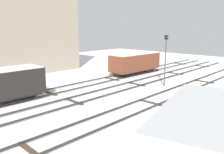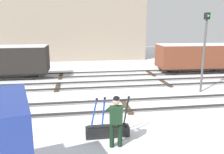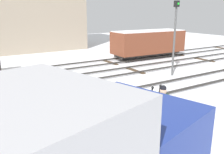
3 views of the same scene
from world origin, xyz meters
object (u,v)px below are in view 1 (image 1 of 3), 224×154
Objects in this scene: rail_worker at (192,105)px; freight_car_far_end at (135,62)px; signal_post at (166,56)px; freight_car_near_switch at (0,85)px; delivery_truck at (208,145)px; switch_lever_frame at (178,115)px.

rail_worker is 13.50m from freight_car_far_end.
rail_worker is 8.13m from signal_post.
rail_worker is at bearing -138.02° from signal_post.
signal_post is 0.71× the size of freight_car_far_end.
signal_post is at bearing -113.54° from freight_car_far_end.
freight_car_far_end is 14.47m from freight_car_near_switch.
signal_post is (11.21, 8.25, 0.97)m from delivery_truck.
signal_post is at bearing 21.42° from delivery_truck.
signal_post reaches higher than freight_car_near_switch.
freight_car_near_switch is at bearing 156.30° from signal_post.
delivery_truck is 1.04× the size of freight_car_far_end.
delivery_truck is 1.47× the size of signal_post.
switch_lever_frame is 11.58m from freight_car_near_switch.
signal_post is 13.17m from freight_car_near_switch.
rail_worker is at bearing -126.73° from freight_car_far_end.
rail_worker is 0.27× the size of freight_car_far_end.
freight_car_far_end reaches higher than switch_lever_frame.
delivery_truck is at bearing -143.63° from signal_post.
freight_car_near_switch reaches higher than rail_worker.
switch_lever_frame is at bearing -59.34° from freight_car_near_switch.
rail_worker is at bearing -60.31° from freight_car_near_switch.
rail_worker is 0.26× the size of delivery_truck.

